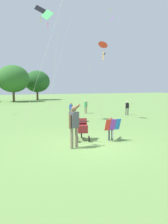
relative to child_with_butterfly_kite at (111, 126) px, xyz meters
name	(u,v)px	position (x,y,z in m)	size (l,w,h in m)	color
ground_plane	(89,145)	(-1.30, -0.32, -0.66)	(120.00, 120.00, 0.00)	#668E47
child_with_butterfly_kite	(111,126)	(0.00, 0.00, 0.00)	(0.80, 0.35, 1.09)	#33384C
person_adult_flyer	(74,123)	(-2.04, -0.45, 0.37)	(0.56, 0.65, 1.80)	#7F705B
stroller	(82,127)	(-1.17, 0.66, -0.06)	(0.73, 1.12, 1.03)	black
kite_orange_delta	(42,15)	(-1.29, 7.25, 6.76)	(2.44, 1.33, 8.18)	black
kite_green_novelty	(103,45)	(2.92, 6.04, 4.84)	(2.53, 1.63, 5.78)	red
kite_blue_high	(48,19)	(-1.05, 6.58, 6.37)	(0.68, 3.21, 7.77)	green
distant_kites_cluster	(71,12)	(6.66, 22.00, 12.35)	(28.68, 14.06, 9.49)	blue
person_red_shirt	(71,108)	(1.42, 8.73, 0.01)	(0.27, 0.30, 1.14)	#232328
person_sitting_far	(86,106)	(3.35, 9.88, 0.05)	(0.25, 0.37, 1.22)	#7F705B
person_couple_left	(127,107)	(6.10, 7.28, 0.07)	(0.39, 0.22, 1.24)	#4C4C51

